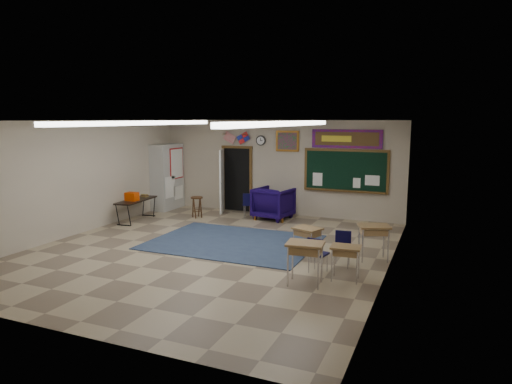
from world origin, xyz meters
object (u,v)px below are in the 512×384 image
at_px(folding_table, 136,209).
at_px(student_desk_front_right, 374,241).
at_px(wooden_stool, 197,207).
at_px(student_desk_front_left, 307,241).
at_px(wingback_armchair, 273,203).

bearing_deg(folding_table, student_desk_front_right, -14.63).
bearing_deg(wooden_stool, folding_table, -143.12).
height_order(student_desk_front_left, wooden_stool, student_desk_front_left).
distance_m(folding_table, wooden_stool, 1.82).
distance_m(wingback_armchair, student_desk_front_right, 4.62).
height_order(student_desk_front_left, student_desk_front_right, student_desk_front_right).
xyz_separation_m(student_desk_front_left, wooden_stool, (-4.35, 2.73, -0.05)).
distance_m(student_desk_front_left, folding_table, 6.03).
relative_size(wingback_armchair, folding_table, 0.66).
height_order(wingback_armchair, wooden_stool, wingback_armchair).
distance_m(student_desk_front_left, wooden_stool, 5.14).
distance_m(wingback_armchair, student_desk_front_left, 4.10).
height_order(wingback_armchair, student_desk_front_left, wingback_armchair).
bearing_deg(wooden_stool, student_desk_front_right, -21.76).
bearing_deg(wooden_stool, wingback_armchair, 19.23).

